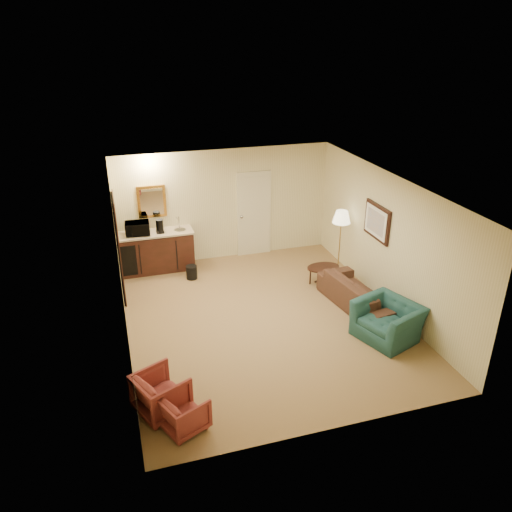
{
  "coord_description": "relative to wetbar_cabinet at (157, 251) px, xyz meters",
  "views": [
    {
      "loc": [
        -2.49,
        -7.72,
        5.01
      ],
      "look_at": [
        0.0,
        0.5,
        1.09
      ],
      "focal_mm": 35.0,
      "sensor_mm": 36.0,
      "label": 1
    }
  ],
  "objects": [
    {
      "name": "room_walls",
      "position": [
        1.55,
        -1.95,
        1.26
      ],
      "size": [
        5.02,
        6.01,
        2.61
      ],
      "color": "beige",
      "rests_on": "ground"
    },
    {
      "name": "ground",
      "position": [
        1.65,
        -2.72,
        -0.46
      ],
      "size": [
        6.0,
        6.0,
        0.0
      ],
      "primitive_type": "plane",
      "color": "#967B4C",
      "rests_on": "ground"
    },
    {
      "name": "coffee_maker",
      "position": [
        0.1,
        -0.05,
        0.61
      ],
      "size": [
        0.19,
        0.19,
        0.3
      ],
      "primitive_type": "cylinder",
      "rotation": [
        0.0,
        0.0,
        0.2
      ],
      "color": "black",
      "rests_on": "wetbar_cabinet"
    },
    {
      "name": "rose_chair_far",
      "position": [
        -0.25,
        -5.11,
        -0.17
      ],
      "size": [
        0.71,
        0.73,
        0.58
      ],
      "primitive_type": "imported",
      "rotation": [
        0.0,
        0.0,
        2.0
      ],
      "color": "brown",
      "rests_on": "ground"
    },
    {
      "name": "teal_armchair",
      "position": [
        3.55,
        -3.94,
        -0.01
      ],
      "size": [
        0.99,
        1.2,
        0.9
      ],
      "primitive_type": "imported",
      "rotation": [
        0.0,
        0.0,
        -1.22
      ],
      "color": "#1E4B4A",
      "rests_on": "ground"
    },
    {
      "name": "microwave",
      "position": [
        -0.38,
        -0.02,
        0.64
      ],
      "size": [
        0.53,
        0.32,
        0.35
      ],
      "primitive_type": "imported",
      "rotation": [
        0.0,
        0.0,
        -0.06
      ],
      "color": "black",
      "rests_on": "wetbar_cabinet"
    },
    {
      "name": "floor_lamp",
      "position": [
        3.85,
        -1.32,
        0.28
      ],
      "size": [
        0.48,
        0.48,
        1.48
      ],
      "primitive_type": "cube",
      "rotation": [
        0.0,
        0.0,
        -0.28
      ],
      "color": "#BD8F3F",
      "rests_on": "ground"
    },
    {
      "name": "wetbar_cabinet",
      "position": [
        0.0,
        0.0,
        0.0
      ],
      "size": [
        1.64,
        0.58,
        0.92
      ],
      "primitive_type": "cube",
      "color": "#3C1913",
      "rests_on": "ground"
    },
    {
      "name": "coffee_table",
      "position": [
        3.3,
        -1.72,
        -0.26
      ],
      "size": [
        0.82,
        0.68,
        0.41
      ],
      "primitive_type": "cube",
      "rotation": [
        0.0,
        0.0,
        0.32
      ],
      "color": "black",
      "rests_on": "ground"
    },
    {
      "name": "rose_chair_near",
      "position": [
        -0.5,
        -4.68,
        -0.12
      ],
      "size": [
        0.84,
        0.86,
        0.68
      ],
      "primitive_type": "imported",
      "rotation": [
        0.0,
        0.0,
        2.0
      ],
      "color": "brown",
      "rests_on": "ground"
    },
    {
      "name": "sofa",
      "position": [
        3.6,
        -2.86,
        -0.07
      ],
      "size": [
        0.87,
        2.07,
        0.78
      ],
      "primitive_type": "imported",
      "rotation": [
        0.0,
        0.0,
        1.72
      ],
      "color": "black",
      "rests_on": "ground"
    },
    {
      "name": "waste_bin",
      "position": [
        0.65,
        -0.65,
        -0.31
      ],
      "size": [
        0.29,
        0.29,
        0.3
      ],
      "primitive_type": "cylinder",
      "rotation": [
        0.0,
        0.0,
        0.24
      ],
      "color": "black",
      "rests_on": "ground"
    }
  ]
}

